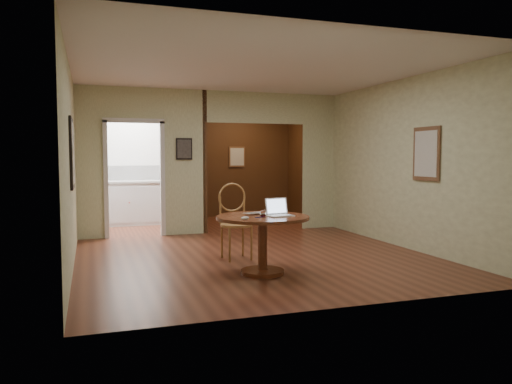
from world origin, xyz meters
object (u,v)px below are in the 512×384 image
object	(u,v)px
open_laptop	(278,211)
closed_laptop	(257,214)
dining_table	(263,231)
chair	(235,217)

from	to	relation	value
open_laptop	closed_laptop	world-z (taller)	open_laptop
dining_table	chair	bearing A→B (deg)	93.84
chair	closed_laptop	distance (m)	0.88
dining_table	open_laptop	size ratio (longest dim) A/B	3.37
chair	open_laptop	world-z (taller)	chair
open_laptop	closed_laptop	bearing A→B (deg)	127.13
chair	open_laptop	xyz separation A→B (m)	(0.26, -1.06, 0.18)
open_laptop	closed_laptop	xyz separation A→B (m)	(-0.21, 0.19, -0.05)
open_laptop	closed_laptop	size ratio (longest dim) A/B	1.08
dining_table	chair	distance (m)	1.02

